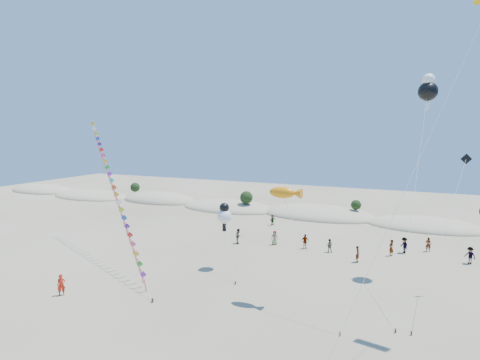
# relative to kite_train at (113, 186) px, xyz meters

# --- Properties ---
(ground) EXTENTS (160.00, 160.00, 0.00)m
(ground) POSITION_rel_kite_train_xyz_m (15.31, -14.67, -7.98)
(ground) COLOR #7C7256
(ground) RESTS_ON ground
(dune_ridge) EXTENTS (145.30, 11.49, 5.57)m
(dune_ridge) POSITION_rel_kite_train_xyz_m (16.37, 30.47, -7.87)
(dune_ridge) COLOR tan
(dune_ridge) RESTS_ON ground
(kite_train) EXTENTS (20.50, 14.98, 15.74)m
(kite_train) POSITION_rel_kite_train_xyz_m (0.00, 0.00, 0.00)
(kite_train) COLOR #3F2D1E
(kite_train) RESTS_ON ground
(fish_kite) EXTENTS (6.68, 4.47, 9.48)m
(fish_kite) POSITION_rel_kite_train_xyz_m (20.52, -3.22, 1.00)
(fish_kite) COLOR #3F2D1E
(fish_kite) RESTS_ON ground
(cartoon_kite_low) EXTENTS (3.70, 4.45, 6.73)m
(cartoon_kite_low) POSITION_rel_kite_train_xyz_m (12.48, 1.88, -2.46)
(cartoon_kite_low) COLOR #3F2D1E
(cartoon_kite_low) RESTS_ON ground
(cartoon_kite_high) EXTENTS (2.34, 14.41, 19.18)m
(cartoon_kite_high) POSITION_rel_kite_train_xyz_m (30.52, 8.32, 9.76)
(cartoon_kite_high) COLOR #3F2D1E
(cartoon_kite_high) RESTS_ON ground
(dark_kite) EXTENTS (3.99, 10.26, 12.02)m
(dark_kite) POSITION_rel_kite_train_xyz_m (32.66, 1.97, 0.09)
(dark_kite) COLOR #3F2D1E
(dark_kite) RESTS_ON ground
(flyer_foreground) EXTENTS (0.76, 0.80, 1.84)m
(flyer_foreground) POSITION_rel_kite_train_xyz_m (2.96, -10.04, -7.06)
(flyer_foreground) COLOR red
(flyer_foreground) RESTS_ON ground
(beachgoers) EXTENTS (27.90, 13.19, 1.85)m
(beachgoers) POSITION_rel_kite_train_xyz_m (23.69, 13.44, -7.10)
(beachgoers) COLOR slate
(beachgoers) RESTS_ON ground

